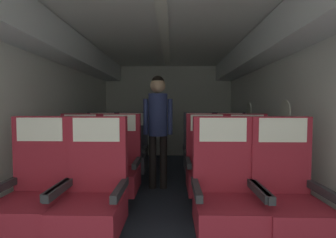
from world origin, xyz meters
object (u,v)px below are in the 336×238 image
at_px(seat_b_right_window, 208,168).
at_px(seat_c_left_window, 101,153).
at_px(seat_b_left_aisle, 118,168).
at_px(flight_attendant, 158,119).
at_px(seat_c_left_aisle, 131,154).
at_px(seat_a_right_window, 225,197).
at_px(seat_c_right_window, 200,154).
at_px(seat_b_left_window, 78,168).
at_px(seat_a_left_aisle, 93,197).
at_px(seat_a_left_window, 34,196).
at_px(seat_b_right_aisle, 249,169).
at_px(seat_a_right_aisle, 287,199).
at_px(seat_c_right_aisle, 231,154).

relative_size(seat_b_right_window, seat_c_left_window, 1.00).
relative_size(seat_b_left_aisle, flight_attendant, 0.68).
distance_m(seat_c_left_aisle, flight_attendant, 0.72).
height_order(seat_a_right_window, seat_c_right_window, same).
bearing_deg(seat_b_left_window, seat_b_left_aisle, -2.73).
relative_size(seat_a_left_aisle, seat_c_left_aisle, 1.00).
height_order(seat_a_left_window, seat_b_right_aisle, same).
bearing_deg(seat_c_left_window, seat_c_right_window, -0.84).
relative_size(seat_a_right_aisle, seat_c_right_window, 1.00).
xyz_separation_m(seat_b_left_window, seat_c_right_window, (1.56, 0.85, 0.00)).
height_order(seat_b_left_aisle, seat_c_right_aisle, same).
bearing_deg(flight_attendant, seat_b_left_aisle, 57.51).
relative_size(seat_a_right_window, seat_b_left_window, 1.00).
bearing_deg(seat_b_right_aisle, flight_attendant, 148.22).
height_order(seat_a_left_aisle, seat_b_right_window, same).
relative_size(seat_b_left_window, flight_attendant, 0.68).
relative_size(seat_a_left_aisle, seat_c_left_window, 1.00).
relative_size(seat_a_left_aisle, flight_attendant, 0.68).
height_order(seat_b_left_aisle, seat_b_right_aisle, same).
distance_m(seat_c_left_aisle, seat_c_right_aisle, 1.56).
distance_m(seat_a_right_aisle, seat_c_left_aisle, 2.34).
distance_m(seat_a_right_window, flight_attendant, 1.77).
distance_m(seat_a_left_window, seat_c_right_window, 2.32).
bearing_deg(seat_a_left_window, flight_attendant, 59.59).
bearing_deg(flight_attendant, seat_a_right_window, 111.26).
relative_size(seat_b_right_aisle, seat_c_right_window, 1.00).
relative_size(seat_c_right_aisle, flight_attendant, 0.68).
height_order(seat_c_left_window, seat_c_right_aisle, same).
bearing_deg(seat_a_right_window, seat_b_right_window, 90.50).
xyz_separation_m(seat_b_right_window, flight_attendant, (-0.63, 0.67, 0.55)).
bearing_deg(seat_a_right_window, flight_attendant, 112.42).
height_order(seat_a_left_window, seat_a_left_aisle, same).
bearing_deg(flight_attendant, seat_b_right_window, 132.00).
bearing_deg(seat_b_left_window, seat_c_left_window, 89.90).
height_order(seat_b_left_window, flight_attendant, flight_attendant).
bearing_deg(seat_a_right_aisle, seat_b_left_aisle, 150.82).
bearing_deg(seat_c_right_window, flight_attendant, -164.94).
bearing_deg(seat_c_left_window, seat_a_left_window, -89.78).
bearing_deg(seat_b_left_aisle, seat_a_left_aisle, -89.59).
relative_size(seat_a_left_aisle, seat_b_right_aisle, 1.00).
bearing_deg(seat_c_right_aisle, seat_c_left_window, 179.78).
bearing_deg(seat_b_left_aisle, flight_attendant, 58.66).
bearing_deg(seat_a_left_aisle, seat_a_right_window, 1.16).
relative_size(seat_a_left_window, seat_a_left_aisle, 1.00).
relative_size(seat_a_right_window, seat_c_left_window, 1.00).
distance_m(seat_a_left_aisle, seat_b_left_window, 1.02).
height_order(seat_a_right_aisle, seat_c_right_aisle, same).
distance_m(seat_c_left_window, seat_c_right_aisle, 2.04).
distance_m(seat_a_left_aisle, seat_a_right_window, 1.06).
distance_m(seat_a_left_aisle, seat_a_right_aisle, 1.55).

